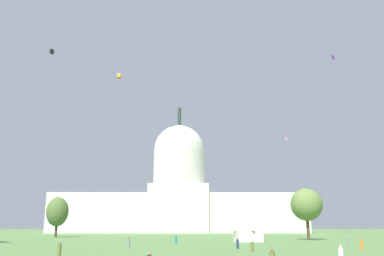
# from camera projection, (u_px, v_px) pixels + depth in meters

# --- Properties ---
(capitol_building) EXTENTS (121.04, 25.10, 62.10)m
(capitol_building) POSITION_uv_depth(u_px,v_px,m) (179.00, 196.00, 198.07)
(capitol_building) COLOR silver
(capitol_building) RESTS_ON ground_plane
(event_tent) EXTENTS (6.05, 6.14, 5.17)m
(event_tent) POSITION_uv_depth(u_px,v_px,m) (248.00, 229.00, 85.20)
(event_tent) COLOR white
(event_tent) RESTS_ON ground_plane
(tree_west_far) EXTENTS (6.38, 6.33, 11.62)m
(tree_west_far) POSITION_uv_depth(u_px,v_px,m) (57.00, 212.00, 120.20)
(tree_west_far) COLOR #42301E
(tree_west_far) RESTS_ON ground_plane
(tree_east_far) EXTENTS (9.96, 9.97, 12.21)m
(tree_east_far) POSITION_uv_depth(u_px,v_px,m) (306.00, 205.00, 98.64)
(tree_east_far) COLOR #4C3823
(tree_east_far) RESTS_ON ground_plane
(person_olive_back_left) EXTENTS (0.44, 0.44, 1.46)m
(person_olive_back_left) POSITION_uv_depth(u_px,v_px,m) (252.00, 247.00, 51.65)
(person_olive_back_left) COLOR olive
(person_olive_back_left) RESTS_ON ground_plane
(person_olive_lawn_far_left) EXTENTS (0.56, 0.56, 1.65)m
(person_olive_lawn_far_left) POSITION_uv_depth(u_px,v_px,m) (59.00, 250.00, 42.83)
(person_olive_lawn_far_left) COLOR olive
(person_olive_lawn_far_left) RESTS_ON ground_plane
(person_teal_back_center) EXTENTS (0.49, 0.49, 1.70)m
(person_teal_back_center) POSITION_uv_depth(u_px,v_px,m) (176.00, 239.00, 75.97)
(person_teal_back_center) COLOR #1E757A
(person_teal_back_center) RESTS_ON ground_plane
(person_grey_back_right) EXTENTS (0.47, 0.47, 1.54)m
(person_grey_back_right) POSITION_uv_depth(u_px,v_px,m) (348.00, 242.00, 65.26)
(person_grey_back_right) COLOR gray
(person_grey_back_right) RESTS_ON ground_plane
(person_orange_lawn_far_right) EXTENTS (0.55, 0.55, 1.66)m
(person_orange_lawn_far_right) POSITION_uv_depth(u_px,v_px,m) (362.00, 244.00, 56.01)
(person_orange_lawn_far_right) COLOR orange
(person_orange_lawn_far_right) RESTS_ON ground_plane
(person_grey_near_tent) EXTENTS (0.54, 0.54, 1.64)m
(person_grey_near_tent) POSITION_uv_depth(u_px,v_px,m) (129.00, 243.00, 62.06)
(person_grey_near_tent) COLOR gray
(person_grey_near_tent) RESTS_ON ground_plane
(person_white_near_tree_west) EXTENTS (0.57, 0.57, 1.62)m
(person_white_near_tree_west) POSITION_uv_depth(u_px,v_px,m) (341.00, 256.00, 35.09)
(person_white_near_tree_west) COLOR silver
(person_white_near_tree_west) RESTS_ON ground_plane
(person_navy_front_left) EXTENTS (0.50, 0.50, 1.53)m
(person_navy_front_left) POSITION_uv_depth(u_px,v_px,m) (238.00, 244.00, 59.31)
(person_navy_front_left) COLOR navy
(person_navy_front_left) RESTS_ON ground_plane
(kite_violet_high) EXTENTS (0.56, 1.15, 3.50)m
(kite_violet_high) POSITION_uv_depth(u_px,v_px,m) (333.00, 58.00, 100.96)
(kite_violet_high) COLOR purple
(kite_magenta_low) EXTENTS (1.47, 1.81, 2.84)m
(kite_magenta_low) POSITION_uv_depth(u_px,v_px,m) (224.00, 190.00, 168.69)
(kite_magenta_low) COLOR #D1339E
(kite_black_high) EXTENTS (0.98, 0.98, 0.89)m
(kite_black_high) POSITION_uv_depth(u_px,v_px,m) (52.00, 52.00, 76.65)
(kite_black_high) COLOR black
(kite_blue_mid) EXTENTS (1.31, 1.37, 0.27)m
(kite_blue_mid) POSITION_uv_depth(u_px,v_px,m) (281.00, 106.00, 99.45)
(kite_blue_mid) COLOR blue
(kite_orange_mid) EXTENTS (0.70, 0.76, 0.91)m
(kite_orange_mid) POSITION_uv_depth(u_px,v_px,m) (119.00, 76.00, 80.36)
(kite_orange_mid) COLOR orange
(kite_pink_mid) EXTENTS (0.72, 0.76, 2.48)m
(kite_pink_mid) POSITION_uv_depth(u_px,v_px,m) (286.00, 139.00, 110.02)
(kite_pink_mid) COLOR pink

